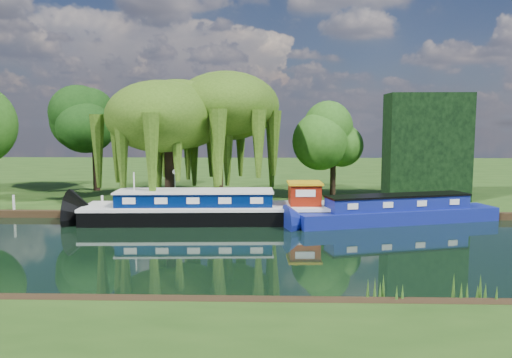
{
  "coord_description": "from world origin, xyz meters",
  "views": [
    {
      "loc": [
        7.22,
        -24.12,
        6.21
      ],
      "look_at": [
        6.32,
        6.41,
        2.8
      ],
      "focal_mm": 35.0,
      "sensor_mm": 36.0,
      "label": 1
    }
  ],
  "objects": [
    {
      "name": "ground",
      "position": [
        0.0,
        0.0,
        0.0
      ],
      "size": [
        120.0,
        120.0,
        0.0
      ],
      "primitive_type": "plane",
      "color": "black"
    },
    {
      "name": "tree_far_right",
      "position": [
        12.11,
        14.95,
        4.88
      ],
      "size": [
        3.92,
        3.92,
        6.41
      ],
      "color": "black",
      "rests_on": "far_bank"
    },
    {
      "name": "dutch_barge",
      "position": [
        3.45,
        6.92,
        0.82
      ],
      "size": [
        15.83,
        4.29,
        3.31
      ],
      "rotation": [
        0.0,
        0.0,
        0.05
      ],
      "color": "black",
      "rests_on": "ground"
    },
    {
      "name": "tree_far_mid",
      "position": [
        -7.84,
        18.26,
        6.1
      ],
      "size": [
        5.0,
        5.0,
        8.19
      ],
      "color": "black",
      "rests_on": "far_bank"
    },
    {
      "name": "lamppost",
      "position": [
        0.5,
        10.5,
        2.42
      ],
      "size": [
        0.36,
        0.36,
        2.56
      ],
      "color": "silver",
      "rests_on": "far_bank"
    },
    {
      "name": "willow_right",
      "position": [
        3.31,
        12.87,
        6.85
      ],
      "size": [
        7.2,
        7.2,
        8.77
      ],
      "color": "black",
      "rests_on": "far_bank"
    },
    {
      "name": "willow_left",
      "position": [
        -0.09,
        11.51,
        6.55
      ],
      "size": [
        7.0,
        7.0,
        8.39
      ],
      "color": "black",
      "rests_on": "far_bank"
    },
    {
      "name": "far_bank",
      "position": [
        0.0,
        34.0,
        0.23
      ],
      "size": [
        120.0,
        52.0,
        0.45
      ],
      "primitive_type": "cube",
      "color": "#1D3E10",
      "rests_on": "ground"
    },
    {
      "name": "reeds_near",
      "position": [
        6.87,
        -7.57,
        0.55
      ],
      "size": [
        33.7,
        1.5,
        1.1
      ],
      "color": "#295416",
      "rests_on": "ground"
    },
    {
      "name": "narrowboat",
      "position": [
        15.21,
        6.99,
        0.68
      ],
      "size": [
        13.26,
        5.69,
        1.92
      ],
      "rotation": [
        0.0,
        0.0,
        0.28
      ],
      "color": "navy",
      "rests_on": "ground"
    },
    {
      "name": "mooring_posts",
      "position": [
        -0.5,
        8.4,
        0.95
      ],
      "size": [
        19.16,
        0.16,
        1.0
      ],
      "color": "silver",
      "rests_on": "far_bank"
    },
    {
      "name": "conifer_hedge",
      "position": [
        19.0,
        14.0,
        4.45
      ],
      "size": [
        6.0,
        3.0,
        8.0
      ],
      "primitive_type": "cube",
      "color": "black",
      "rests_on": "far_bank"
    }
  ]
}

